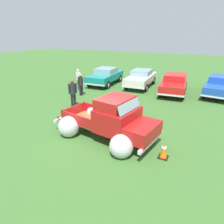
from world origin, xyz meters
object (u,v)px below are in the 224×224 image
at_px(vintage_pickup_truck, 112,123).
at_px(show_car_2, 174,83).
at_px(spectator_0, 78,78).
at_px(spectator_2, 73,92).
at_px(lane_cone_0, 164,150).
at_px(show_car_0, 105,76).
at_px(spectator_1, 81,83).
at_px(show_car_3, 220,85).
at_px(show_car_1, 141,78).

distance_m(vintage_pickup_truck, show_car_2, 8.61).
bearing_deg(spectator_0, show_car_2, 140.49).
distance_m(show_car_2, spectator_2, 7.84).
bearing_deg(lane_cone_0, show_car_2, 97.52).
distance_m(show_car_0, spectator_1, 3.81).
bearing_deg(spectator_2, vintage_pickup_truck, -172.44).
xyz_separation_m(show_car_0, lane_cone_0, (7.20, -9.17, -0.47)).
bearing_deg(show_car_2, lane_cone_0, 3.01).
bearing_deg(show_car_2, show_car_3, 98.64).
bearing_deg(show_car_3, spectator_1, -57.87).
height_order(show_car_3, lane_cone_0, show_car_3).
height_order(show_car_0, spectator_2, spectator_2).
bearing_deg(show_car_1, show_car_3, 88.72).
height_order(show_car_1, spectator_0, spectator_0).
relative_size(show_car_1, spectator_2, 2.52).
relative_size(show_car_2, show_car_3, 1.03).
bearing_deg(vintage_pickup_truck, show_car_3, 75.15).
height_order(vintage_pickup_truck, show_car_2, vintage_pickup_truck).
bearing_deg(show_car_3, vintage_pickup_truck, -18.28).
relative_size(show_car_3, lane_cone_0, 7.34).
bearing_deg(show_car_1, spectator_2, -20.04).
relative_size(vintage_pickup_truck, spectator_2, 2.79).
height_order(show_car_2, spectator_2, spectator_2).
relative_size(vintage_pickup_truck, lane_cone_0, 7.74).
relative_size(show_car_2, lane_cone_0, 7.53).
distance_m(vintage_pickup_truck, spectator_1, 6.90).
height_order(show_car_0, show_car_3, same).
bearing_deg(show_car_0, show_car_1, 97.77).
bearing_deg(show_car_1, lane_cone_0, 20.89).
height_order(show_car_1, show_car_2, same).
xyz_separation_m(show_car_0, show_car_3, (9.13, 0.58, -0.00)).
relative_size(show_car_1, show_car_3, 0.95).
xyz_separation_m(spectator_0, spectator_2, (2.02, -3.50, 0.04)).
bearing_deg(lane_cone_0, spectator_1, 143.48).
bearing_deg(spectator_2, show_car_1, -67.62).
bearing_deg(show_car_0, show_car_3, 91.72).
distance_m(vintage_pickup_truck, show_car_1, 9.37).
relative_size(spectator_1, spectator_2, 0.93).
height_order(show_car_1, spectator_2, spectator_2).
bearing_deg(show_car_2, vintage_pickup_truck, -12.27).
height_order(show_car_0, show_car_2, same).
bearing_deg(spectator_2, show_car_3, -99.95).
distance_m(show_car_2, lane_cone_0, 9.11).
distance_m(show_car_0, show_car_2, 6.01).
bearing_deg(show_car_0, lane_cone_0, 36.18).
distance_m(show_car_1, spectator_0, 5.28).
xyz_separation_m(vintage_pickup_truck, spectator_2, (-3.90, 2.55, 0.24)).
relative_size(show_car_3, spectator_0, 2.75).
bearing_deg(vintage_pickup_truck, lane_cone_0, -1.86).
relative_size(show_car_2, spectator_2, 2.71).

